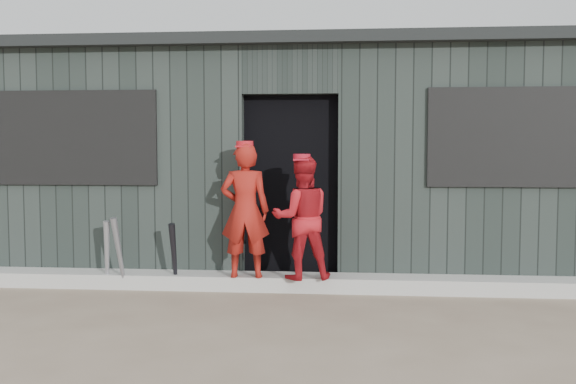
# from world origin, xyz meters

# --- Properties ---
(ground) EXTENTS (80.00, 80.00, 0.00)m
(ground) POSITION_xyz_m (0.00, 0.00, 0.00)
(ground) COLOR #766452
(ground) RESTS_ON ground
(curb) EXTENTS (8.00, 0.36, 0.15)m
(curb) POSITION_xyz_m (0.00, 1.82, 0.07)
(curb) COLOR #A6A5A0
(curb) RESTS_ON ground
(bat_left) EXTENTS (0.13, 0.19, 0.71)m
(bat_left) POSITION_xyz_m (-1.85, 1.68, 0.36)
(bat_left) COLOR #97979F
(bat_left) RESTS_ON ground
(bat_mid) EXTENTS (0.15, 0.23, 0.76)m
(bat_mid) POSITION_xyz_m (-1.69, 1.61, 0.38)
(bat_mid) COLOR gray
(bat_mid) RESTS_ON ground
(bat_right) EXTENTS (0.07, 0.24, 0.69)m
(bat_right) POSITION_xyz_m (-1.15, 1.69, 0.35)
(bat_right) COLOR black
(bat_right) RESTS_ON ground
(player_red_left) EXTENTS (0.51, 0.36, 1.34)m
(player_red_left) POSITION_xyz_m (-0.42, 1.68, 0.82)
(player_red_left) COLOR maroon
(player_red_left) RESTS_ON curb
(player_red_right) EXTENTS (0.67, 0.57, 1.21)m
(player_red_right) POSITION_xyz_m (0.15, 1.65, 0.76)
(player_red_right) COLOR #AE151C
(player_red_right) RESTS_ON curb
(player_grey_back) EXTENTS (0.75, 0.64, 1.30)m
(player_grey_back) POSITION_xyz_m (0.19, 2.41, 0.65)
(player_grey_back) COLOR silver
(player_grey_back) RESTS_ON ground
(dugout) EXTENTS (8.30, 3.30, 2.62)m
(dugout) POSITION_xyz_m (-0.00, 3.50, 1.29)
(dugout) COLOR black
(dugout) RESTS_ON ground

